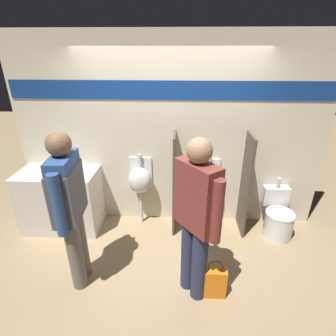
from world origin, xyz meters
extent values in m
plane|color=#997F5B|center=(0.00, 0.00, 0.00)|extent=(16.00, 16.00, 0.00)
cube|color=beige|center=(0.00, 0.60, 1.35)|extent=(4.33, 0.06, 2.70)
cube|color=navy|center=(0.00, 0.56, 1.98)|extent=(4.24, 0.01, 0.24)
cube|color=silver|center=(-1.57, 0.28, 0.45)|extent=(1.10, 0.59, 0.90)
cylinder|color=silver|center=(-1.52, 0.33, 0.95)|extent=(0.42, 0.42, 0.10)
cylinder|color=silver|center=(-1.52, 0.48, 1.07)|extent=(0.03, 0.03, 0.14)
cube|color=#232328|center=(-1.24, 0.16, 0.91)|extent=(0.07, 0.14, 0.01)
cube|color=#4C4238|center=(0.08, 0.34, 0.73)|extent=(0.03, 0.45, 1.46)
cube|color=#4C4238|center=(1.07, 0.34, 0.73)|extent=(0.03, 0.45, 1.46)
cylinder|color=silver|center=(-0.42, 0.44, 0.27)|extent=(0.04, 0.04, 0.54)
ellipsoid|color=silver|center=(-0.42, 0.44, 0.72)|extent=(0.34, 0.24, 0.40)
cube|color=silver|center=(-0.42, 0.56, 0.78)|extent=(0.32, 0.02, 0.50)
cylinder|color=silver|center=(-0.42, 0.52, 1.01)|extent=(0.06, 0.06, 0.16)
cylinder|color=silver|center=(0.57, 0.44, 0.27)|extent=(0.04, 0.04, 0.54)
ellipsoid|color=silver|center=(0.57, 0.44, 0.72)|extent=(0.34, 0.24, 0.40)
cube|color=silver|center=(0.57, 0.56, 0.78)|extent=(0.32, 0.02, 0.50)
cylinder|color=silver|center=(0.57, 0.52, 1.01)|extent=(0.06, 0.06, 0.16)
cylinder|color=silver|center=(1.57, 0.19, 0.18)|extent=(0.39, 0.39, 0.36)
torus|color=silver|center=(1.57, 0.19, 0.37)|extent=(0.41, 0.41, 0.04)
cube|color=silver|center=(1.57, 0.48, 0.50)|extent=(0.36, 0.16, 0.28)
cylinder|color=silver|center=(1.57, 0.46, 0.72)|extent=(0.06, 0.06, 0.14)
cylinder|color=#666056|center=(-0.95, -0.80, 0.43)|extent=(0.16, 0.16, 0.87)
cylinder|color=#666056|center=(-0.97, -0.63, 0.43)|extent=(0.16, 0.16, 0.87)
cube|color=#2D4C84|center=(-0.96, -0.71, 1.21)|extent=(0.24, 0.47, 0.69)
cube|color=#4C4C56|center=(-0.96, -0.71, 1.16)|extent=(0.26, 0.50, 0.55)
cylinder|color=#2D4C84|center=(-0.94, -0.97, 1.18)|extent=(0.11, 0.11, 0.63)
cylinder|color=#2D4C84|center=(-0.98, -0.46, 1.18)|extent=(0.11, 0.11, 0.63)
sphere|color=brown|center=(-0.96, -0.71, 1.67)|extent=(0.23, 0.23, 0.23)
cylinder|color=#282D4C|center=(0.37, -0.87, 0.43)|extent=(0.16, 0.16, 0.86)
cylinder|color=#282D4C|center=(0.27, -0.73, 0.43)|extent=(0.16, 0.16, 0.86)
cube|color=brown|center=(0.32, -0.80, 1.21)|extent=(0.44, 0.47, 0.68)
cylinder|color=brown|center=(0.48, -1.00, 1.17)|extent=(0.11, 0.11, 0.63)
cylinder|color=brown|center=(0.16, -0.60, 1.17)|extent=(0.11, 0.11, 0.63)
sphere|color=#A87A5B|center=(0.32, -0.80, 1.67)|extent=(0.23, 0.23, 0.23)
cube|color=orange|center=(0.55, -0.85, 0.18)|extent=(0.25, 0.14, 0.35)
torus|color=#4C4742|center=(0.55, -0.85, 0.39)|extent=(0.16, 0.01, 0.16)
camera|label=1|loc=(0.15, -2.93, 2.46)|focal=28.00mm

